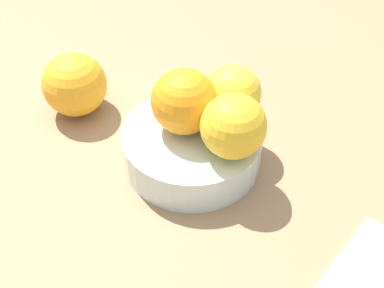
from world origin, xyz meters
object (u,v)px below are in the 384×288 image
object	(u,v)px
orange_in_bowl_1	(233,126)
orange_loose_0	(75,84)
orange_in_bowl_0	(183,102)
fruit_bowl	(192,148)
orange_in_bowl_2	(232,93)

from	to	relation	value
orange_in_bowl_1	orange_loose_0	distance (cm)	21.44
orange_in_bowl_0	orange_in_bowl_1	distance (cm)	6.00
fruit_bowl	orange_in_bowl_0	world-z (taller)	orange_in_bowl_0
fruit_bowl	orange_in_bowl_1	xyz separation A→B (cm)	(-4.60, -1.30, 5.48)
orange_in_bowl_2	orange_in_bowl_0	bearing A→B (deg)	69.95
orange_in_bowl_1	orange_in_bowl_2	distance (cm)	5.38
fruit_bowl	orange_loose_0	xyz separation A→B (cm)	(15.62, 4.80, 1.81)
orange_in_bowl_0	orange_in_bowl_1	size ratio (longest dim) A/B	1.04
orange_in_bowl_0	orange_in_bowl_1	xyz separation A→B (cm)	(-5.81, -1.49, -0.15)
fruit_bowl	orange_loose_0	distance (cm)	16.44
orange_in_bowl_1	orange_loose_0	world-z (taller)	orange_in_bowl_1
fruit_bowl	orange_in_bowl_0	xyz separation A→B (cm)	(1.21, 0.19, 5.63)
orange_in_bowl_1	orange_loose_0	xyz separation A→B (cm)	(20.22, 6.10, -3.67)
orange_loose_0	fruit_bowl	bearing A→B (deg)	-162.92
orange_in_bowl_2	orange_loose_0	bearing A→B (deg)	30.95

